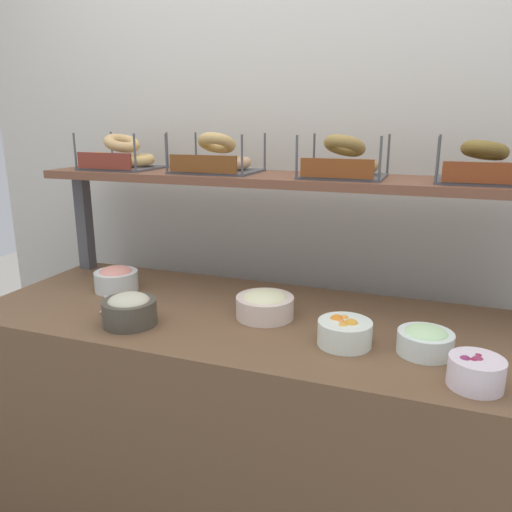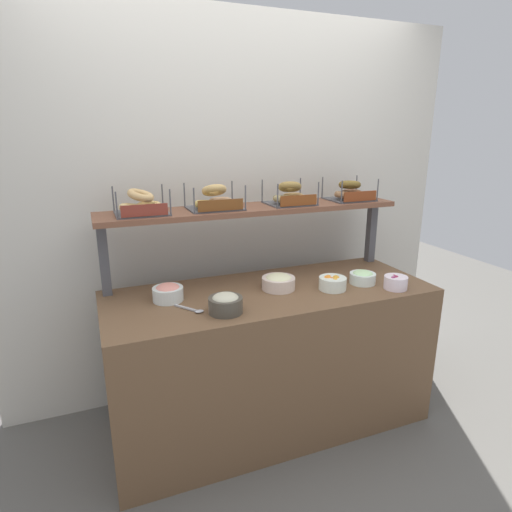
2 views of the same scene
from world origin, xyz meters
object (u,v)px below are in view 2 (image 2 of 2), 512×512
at_px(bagel_basket_plain, 141,205).
at_px(bagel_basket_everything, 289,196).
at_px(serving_spoon_near_plate, 193,310).
at_px(bowl_fruit_salad, 332,283).
at_px(bowl_potato_salad, 278,282).
at_px(bowl_tuna_salad, 226,303).
at_px(bowl_beet_salad, 396,282).
at_px(bowl_lox_spread, 168,292).
at_px(bowl_scallion_spread, 363,277).
at_px(bagel_basket_cinnamon_raisin, 349,193).
at_px(bagel_basket_sesame, 214,201).

xyz_separation_m(bagel_basket_plain, bagel_basket_everything, (0.87, -0.00, 0.00)).
bearing_deg(serving_spoon_near_plate, bowl_fruit_salad, 0.60).
distance_m(bowl_potato_salad, serving_spoon_near_plate, 0.54).
height_order(bowl_tuna_salad, bowl_fruit_salad, bowl_tuna_salad).
xyz_separation_m(bowl_tuna_salad, bowl_fruit_salad, (0.65, 0.08, -0.01)).
height_order(bowl_tuna_salad, serving_spoon_near_plate, bowl_tuna_salad).
height_order(bowl_beet_salad, bowl_lox_spread, bowl_lox_spread).
xyz_separation_m(bowl_scallion_spread, bagel_basket_everything, (-0.31, 0.35, 0.44)).
bearing_deg(bagel_basket_plain, bagel_basket_cinnamon_raisin, 0.12).
bearing_deg(bowl_tuna_salad, bagel_basket_plain, 124.09).
relative_size(bowl_scallion_spread, bowl_fruit_salad, 0.98).
distance_m(serving_spoon_near_plate, bagel_basket_plain, 0.63).
bearing_deg(bagel_basket_sesame, bowl_tuna_salad, -101.17).
height_order(bowl_scallion_spread, bowl_beet_salad, bowl_beet_salad).
xyz_separation_m(bowl_scallion_spread, bowl_beet_salad, (0.12, -0.14, 0.00)).
height_order(bowl_scallion_spread, bowl_lox_spread, bowl_lox_spread).
bearing_deg(bagel_basket_everything, bowl_scallion_spread, -48.63).
distance_m(bowl_beet_salad, bagel_basket_sesame, 1.12).
bearing_deg(serving_spoon_near_plate, bowl_tuna_salad, -27.32).
xyz_separation_m(bowl_lox_spread, serving_spoon_near_plate, (0.09, -0.18, -0.04)).
bearing_deg(bagel_basket_cinnamon_raisin, bagel_basket_everything, -179.23).
bearing_deg(bagel_basket_cinnamon_raisin, serving_spoon_near_plate, -161.04).
relative_size(bowl_scallion_spread, bagel_basket_plain, 0.54).
distance_m(bowl_lox_spread, bagel_basket_plain, 0.48).
xyz_separation_m(bowl_tuna_salad, bowl_lox_spread, (-0.23, 0.26, -0.00)).
bearing_deg(serving_spoon_near_plate, bagel_basket_plain, 113.33).
height_order(bagel_basket_sesame, bagel_basket_everything, bagel_basket_sesame).
height_order(bowl_beet_salad, serving_spoon_near_plate, bowl_beet_salad).
bearing_deg(bowl_fruit_salad, bagel_basket_sesame, 145.83).
bearing_deg(bowl_scallion_spread, bowl_tuna_salad, -173.13).
bearing_deg(bagel_basket_plain, bowl_tuna_salad, -55.91).
bearing_deg(bowl_fruit_salad, bowl_tuna_salad, -172.72).
bearing_deg(bowl_potato_salad, bowl_fruit_salad, -22.65).
height_order(serving_spoon_near_plate, bagel_basket_plain, bagel_basket_plain).
bearing_deg(bowl_lox_spread, bowl_beet_salad, -13.71).
bearing_deg(bowl_potato_salad, bowl_scallion_spread, -10.87).
bearing_deg(bagel_basket_everything, bowl_fruit_salad, -75.79).
relative_size(bowl_tuna_salad, bagel_basket_cinnamon_raisin, 0.61).
relative_size(bowl_scallion_spread, bagel_basket_everything, 0.53).
height_order(bowl_lox_spread, bagel_basket_cinnamon_raisin, bagel_basket_cinnamon_raisin).
bearing_deg(bagel_basket_everything, bagel_basket_cinnamon_raisin, 0.77).
bearing_deg(bagel_basket_everything, bagel_basket_sesame, 179.10).
height_order(bowl_tuna_salad, bagel_basket_cinnamon_raisin, bagel_basket_cinnamon_raisin).
xyz_separation_m(bowl_beet_salad, bowl_lox_spread, (-1.22, 0.30, 0.01)).
bearing_deg(bowl_scallion_spread, bagel_basket_everything, 131.37).
xyz_separation_m(bowl_tuna_salad, bagel_basket_everything, (0.56, 0.46, 0.43)).
bearing_deg(bagel_basket_sesame, serving_spoon_near_plate, -121.32).
relative_size(bowl_fruit_salad, bagel_basket_everything, 0.54).
bearing_deg(bowl_tuna_salad, bagel_basket_sesame, 78.83).
xyz_separation_m(bagel_basket_plain, bagel_basket_sesame, (0.40, 0.00, -0.00)).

